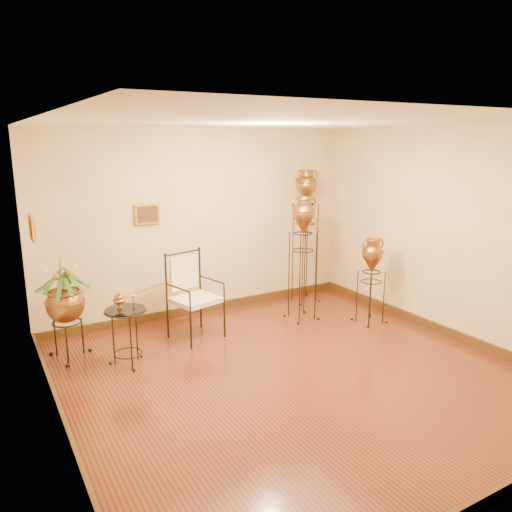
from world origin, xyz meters
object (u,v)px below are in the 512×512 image
amphora_tall (305,235)px  amphora_mid (303,258)px  planter_urn (65,300)px  side_table (127,336)px  armchair (196,296)px

amphora_tall → amphora_mid: size_ratio=1.18×
planter_urn → side_table: bearing=-43.4°
amphora_tall → side_table: bearing=-163.6°
amphora_mid → amphora_tall: bearing=52.3°
armchair → amphora_tall: bearing=0.7°
amphora_mid → side_table: size_ratio=2.11×
amphora_mid → planter_urn: size_ratio=1.38×
amphora_mid → armchair: 1.70m
amphora_mid → armchair: bearing=176.3°
amphora_tall → armchair: (-2.19, -0.58, -0.54)m
armchair → side_table: 1.13m
amphora_tall → side_table: (-3.24, -0.96, -0.75)m
amphora_tall → planter_urn: amphora_tall is taller
amphora_mid → planter_urn: (-3.28, 0.27, -0.18)m
amphora_mid → planter_urn: 3.30m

